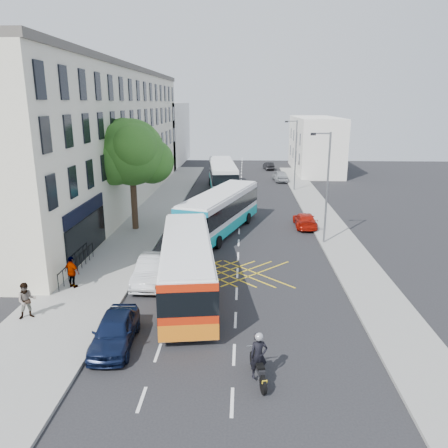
# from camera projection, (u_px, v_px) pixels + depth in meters

# --- Properties ---
(ground) EXTENTS (120.00, 120.00, 0.00)m
(ground) POSITION_uv_depth(u_px,v_px,m) (235.00, 320.00, 21.05)
(ground) COLOR black
(ground) RESTS_ON ground
(pavement_left) EXTENTS (5.00, 70.00, 0.15)m
(pavement_left) POSITION_uv_depth(u_px,v_px,m) (136.00, 229.00, 35.83)
(pavement_left) COLOR gray
(pavement_left) RESTS_ON ground
(pavement_right) EXTENTS (3.00, 70.00, 0.15)m
(pavement_right) POSITION_uv_depth(u_px,v_px,m) (332.00, 232.00, 35.13)
(pavement_right) COLOR gray
(pavement_right) RESTS_ON ground
(terrace_main) EXTENTS (8.30, 45.00, 13.50)m
(terrace_main) POSITION_uv_depth(u_px,v_px,m) (100.00, 137.00, 43.39)
(terrace_main) COLOR beige
(terrace_main) RESTS_ON ground
(terrace_far) EXTENTS (8.00, 20.00, 10.00)m
(terrace_far) POSITION_uv_depth(u_px,v_px,m) (159.00, 134.00, 73.22)
(terrace_far) COLOR silver
(terrace_far) RESTS_ON ground
(building_right) EXTENTS (6.00, 18.00, 8.00)m
(building_right) POSITION_uv_depth(u_px,v_px,m) (315.00, 144.00, 65.67)
(building_right) COLOR silver
(building_right) RESTS_ON ground
(street_tree) EXTENTS (6.30, 5.70, 8.80)m
(street_tree) POSITION_uv_depth(u_px,v_px,m) (131.00, 153.00, 34.12)
(street_tree) COLOR #382619
(street_tree) RESTS_ON pavement_left
(lamp_near) EXTENTS (1.45, 0.15, 8.00)m
(lamp_near) POSITION_uv_depth(u_px,v_px,m) (326.00, 182.00, 31.08)
(lamp_near) COLOR slate
(lamp_near) RESTS_ON pavement_right
(lamp_far) EXTENTS (1.45, 0.15, 8.00)m
(lamp_far) POSITION_uv_depth(u_px,v_px,m) (295.00, 152.00, 50.32)
(lamp_far) COLOR slate
(lamp_far) RESTS_ON pavement_right
(railings) EXTENTS (0.08, 5.60, 1.14)m
(railings) POSITION_uv_depth(u_px,v_px,m) (77.00, 264.00, 26.37)
(railings) COLOR black
(railings) RESTS_ON pavement_left
(bus_near) EXTENTS (4.08, 11.44, 3.15)m
(bus_near) POSITION_uv_depth(u_px,v_px,m) (187.00, 266.00, 23.44)
(bus_near) COLOR silver
(bus_near) RESTS_ON ground
(bus_mid) EXTENTS (6.17, 11.96, 3.29)m
(bus_mid) POSITION_uv_depth(u_px,v_px,m) (220.00, 211.00, 34.81)
(bus_mid) COLOR silver
(bus_mid) RESTS_ON ground
(bus_far) EXTENTS (4.05, 12.30, 3.40)m
(bus_far) POSITION_uv_depth(u_px,v_px,m) (223.00, 176.00, 51.40)
(bus_far) COLOR silver
(bus_far) RESTS_ON ground
(motorbike) EXTENTS (0.82, 2.23, 2.00)m
(motorbike) POSITION_uv_depth(u_px,v_px,m) (258.00, 358.00, 16.24)
(motorbike) COLOR black
(motorbike) RESTS_ON ground
(parked_car_blue) EXTENTS (1.89, 4.22, 1.41)m
(parked_car_blue) POSITION_uv_depth(u_px,v_px,m) (115.00, 331.00, 18.66)
(parked_car_blue) COLOR black
(parked_car_blue) RESTS_ON ground
(parked_car_silver) EXTENTS (1.72, 4.68, 1.53)m
(parked_car_silver) POSITION_uv_depth(u_px,v_px,m) (153.00, 270.00, 25.28)
(parked_car_silver) COLOR #B6BABE
(parked_car_silver) RESTS_ON ground
(red_hatchback) EXTENTS (1.71, 4.17, 1.21)m
(red_hatchback) POSITION_uv_depth(u_px,v_px,m) (305.00, 220.00, 36.54)
(red_hatchback) COLOR #AA1307
(red_hatchback) RESTS_ON ground
(distant_car_grey) EXTENTS (2.58, 4.72, 1.26)m
(distant_car_grey) POSITION_uv_depth(u_px,v_px,m) (225.00, 173.00, 60.55)
(distant_car_grey) COLOR #3B3E42
(distant_car_grey) RESTS_ON ground
(distant_car_silver) EXTENTS (2.06, 4.34, 1.43)m
(distant_car_silver) POSITION_uv_depth(u_px,v_px,m) (280.00, 176.00, 57.70)
(distant_car_silver) COLOR #9FA1A6
(distant_car_silver) RESTS_ON ground
(distant_car_dark) EXTENTS (1.72, 3.71, 1.18)m
(distant_car_dark) POSITION_uv_depth(u_px,v_px,m) (269.00, 166.00, 67.81)
(distant_car_dark) COLOR black
(distant_car_dark) RESTS_ON ground
(pedestrian_near) EXTENTS (1.08, 0.99, 1.79)m
(pedestrian_near) POSITION_uv_depth(u_px,v_px,m) (27.00, 301.00, 20.71)
(pedestrian_near) COLOR gray
(pedestrian_near) RESTS_ON pavement_left
(pedestrian_far) EXTENTS (1.15, 0.86, 1.81)m
(pedestrian_far) POSITION_uv_depth(u_px,v_px,m) (72.00, 272.00, 24.15)
(pedestrian_far) COLOR gray
(pedestrian_far) RESTS_ON pavement_left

